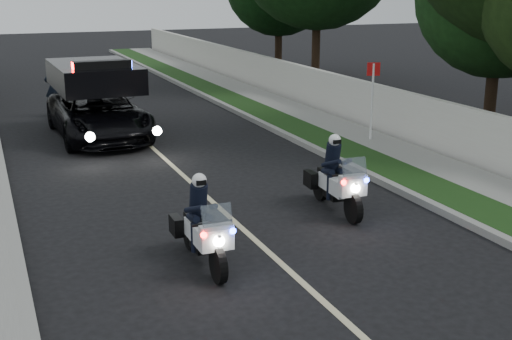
% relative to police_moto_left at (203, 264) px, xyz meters
% --- Properties ---
extents(curb_right, '(0.20, 60.00, 0.15)m').
position_rel_police_moto_left_xyz_m(curb_right, '(5.31, 6.58, 0.07)').
color(curb_right, gray).
rests_on(curb_right, ground).
extents(grass_verge, '(1.20, 60.00, 0.16)m').
position_rel_police_moto_left_xyz_m(grass_verge, '(6.01, 6.58, 0.08)').
color(grass_verge, '#193814').
rests_on(grass_verge, ground).
extents(sidewalk_right, '(1.40, 60.00, 0.16)m').
position_rel_police_moto_left_xyz_m(sidewalk_right, '(7.31, 6.58, 0.08)').
color(sidewalk_right, gray).
rests_on(sidewalk_right, ground).
extents(property_wall, '(0.22, 60.00, 1.50)m').
position_rel_police_moto_left_xyz_m(property_wall, '(8.31, 6.58, 0.75)').
color(property_wall, beige).
rests_on(property_wall, ground).
extents(curb_left, '(0.20, 60.00, 0.15)m').
position_rel_police_moto_left_xyz_m(curb_left, '(-2.89, 6.58, 0.07)').
color(curb_left, gray).
rests_on(curb_left, ground).
extents(lane_marking, '(0.12, 50.00, 0.01)m').
position_rel_police_moto_left_xyz_m(lane_marking, '(1.21, 6.58, 0.00)').
color(lane_marking, '#BFB78C').
rests_on(lane_marking, ground).
extents(police_moto_left, '(0.65, 1.84, 1.56)m').
position_rel_police_moto_left_xyz_m(police_moto_left, '(0.00, 0.00, 0.00)').
color(police_moto_left, silver).
rests_on(police_moto_left, ground).
extents(police_moto_right, '(0.77, 1.92, 1.60)m').
position_rel_police_moto_left_xyz_m(police_moto_right, '(3.39, 1.57, 0.00)').
color(police_moto_right, silver).
rests_on(police_moto_right, ground).
extents(police_suv, '(2.63, 5.45, 2.62)m').
position_rel_police_moto_left_xyz_m(police_suv, '(0.05, 10.26, 0.00)').
color(police_suv, black).
rests_on(police_suv, ground).
extents(bicycle, '(0.63, 1.56, 0.80)m').
position_rel_police_moto_left_xyz_m(bicycle, '(-0.80, 14.15, 0.00)').
color(bicycle, black).
rests_on(bicycle, ground).
extents(cyclist, '(0.65, 0.47, 1.70)m').
position_rel_police_moto_left_xyz_m(cyclist, '(-0.80, 14.15, 0.00)').
color(cyclist, black).
rests_on(cyclist, ground).
extents(sign_post, '(0.49, 0.49, 2.46)m').
position_rel_police_moto_left_xyz_m(sign_post, '(7.21, 6.39, 0.00)').
color(sign_post, red).
rests_on(sign_post, ground).
extents(tree_right_b, '(5.24, 5.24, 8.24)m').
position_rel_police_moto_left_xyz_m(tree_right_b, '(11.21, 6.04, 0.00)').
color(tree_right_b, '#163A13').
rests_on(tree_right_b, ground).
extents(tree_right_d, '(8.01, 8.01, 11.83)m').
position_rel_police_moto_left_xyz_m(tree_right_d, '(10.59, 16.45, 0.00)').
color(tree_right_d, '#133612').
rests_on(tree_right_d, ground).
extents(tree_right_e, '(6.94, 6.94, 9.01)m').
position_rel_police_moto_left_xyz_m(tree_right_e, '(11.00, 21.33, 0.00)').
color(tree_right_e, black).
rests_on(tree_right_e, ground).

